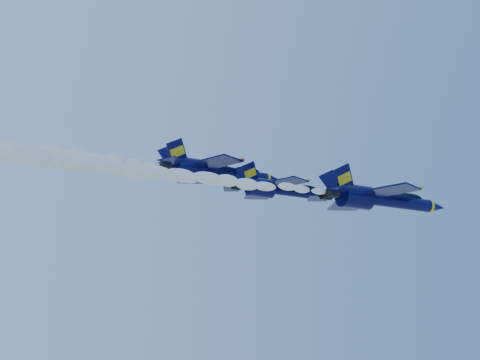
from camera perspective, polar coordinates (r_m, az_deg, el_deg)
name	(u,v)px	position (r m, az deg, el deg)	size (l,w,h in m)	color
jet_lead	(380,199)	(88.99, 11.84, -1.60)	(19.93, 16.35, 7.41)	#09073B
smoke_trail_jet_lead	(188,176)	(75.12, -4.47, 0.31)	(37.29, 2.06, 1.86)	white
jet_second	(281,190)	(89.75, 3.55, -0.82)	(16.26, 13.34, 6.04)	#09073B
smoke_trail_jet_second	(93,168)	(79.98, -12.40, 1.03)	(37.29, 1.68, 1.51)	white
jet_third	(216,171)	(92.86, -2.10, 0.74)	(19.30, 15.83, 7.17)	#09073B
smoke_trail_jet_third	(15,147)	(85.32, -18.67, 2.73)	(37.29, 2.00, 1.80)	white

